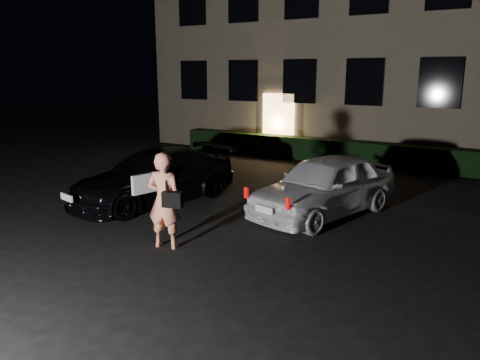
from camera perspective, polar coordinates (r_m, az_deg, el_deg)
The scene contains 6 objects.
ground at distance 8.92m, azimuth -7.31°, elevation -9.16°, with size 80.00×80.00×0.00m, color black.
building at distance 22.19m, azimuth 18.59°, elevation 19.22°, with size 20.00×8.11×12.00m.
hedge at distance 17.94m, azimuth 14.03°, elevation 3.23°, with size 15.00×0.70×0.85m, color black.
sedan at distance 12.44m, azimuth -10.40°, elevation 0.38°, with size 2.86×4.97×1.36m.
hatch at distance 11.31m, azimuth 10.27°, elevation -0.66°, with size 2.76×4.52×1.44m.
man at distance 9.10m, azimuth -9.18°, elevation -2.46°, with size 0.86×0.62×1.89m.
Camera 1 is at (5.22, -6.41, 3.35)m, focal length 35.00 mm.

